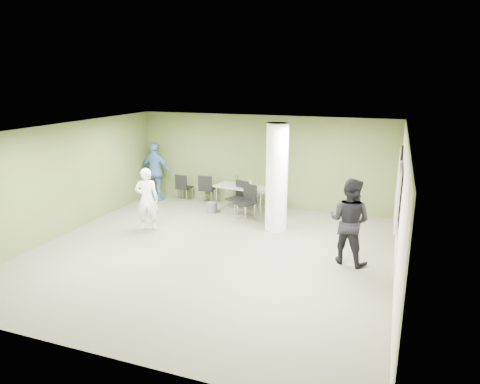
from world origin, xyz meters
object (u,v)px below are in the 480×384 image
at_px(woman_white, 147,199).
at_px(man_blue, 156,171).
at_px(folding_table, 242,188).
at_px(man_black, 349,221).
at_px(chair_back_left, 183,186).

relative_size(woman_white, man_blue, 0.87).
distance_m(folding_table, woman_white, 2.95).
relative_size(folding_table, man_black, 0.91).
xyz_separation_m(chair_back_left, man_black, (5.53, -3.04, 0.43)).
bearing_deg(man_blue, man_black, 157.26).
distance_m(man_black, man_blue, 7.02).
distance_m(woman_white, man_black, 5.20).
xyz_separation_m(chair_back_left, man_blue, (-0.87, -0.17, 0.44)).
bearing_deg(folding_table, man_black, -29.76).
bearing_deg(man_blue, folding_table, 177.60).
xyz_separation_m(folding_table, man_black, (3.36, -2.67, 0.22)).
relative_size(chair_back_left, man_blue, 0.46).
relative_size(chair_back_left, woman_white, 0.54).
xyz_separation_m(folding_table, man_blue, (-3.04, 0.20, 0.23)).
xyz_separation_m(man_black, man_blue, (-6.40, 2.88, 0.01)).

